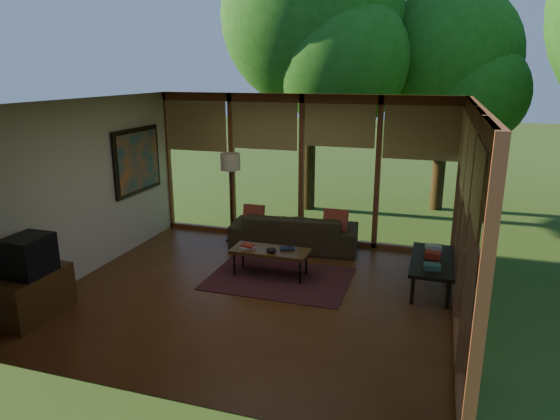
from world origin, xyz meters
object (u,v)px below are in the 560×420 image
(television, at_px, (29,255))
(side_console, at_px, (432,262))
(floor_lamp, at_px, (231,167))
(sofa, at_px, (294,231))
(coffee_table, at_px, (270,252))
(media_cabinet, at_px, (33,295))

(television, xyz_separation_m, side_console, (4.85, 2.47, -0.44))
(floor_lamp, distance_m, side_console, 3.92)
(television, bearing_deg, side_console, 26.98)
(sofa, height_order, television, television)
(television, bearing_deg, coffee_table, 42.11)
(floor_lamp, xyz_separation_m, coffee_table, (1.22, -1.38, -1.01))
(media_cabinet, relative_size, floor_lamp, 0.61)
(coffee_table, distance_m, side_console, 2.41)
(media_cabinet, relative_size, television, 1.82)
(coffee_table, bearing_deg, sofa, 89.41)
(floor_lamp, relative_size, coffee_table, 1.38)
(sofa, distance_m, television, 4.32)
(television, bearing_deg, floor_lamp, 71.16)
(television, xyz_separation_m, floor_lamp, (1.23, 3.59, 0.56))
(sofa, xyz_separation_m, side_console, (2.39, -1.04, 0.09))
(media_cabinet, distance_m, television, 0.55)
(sofa, relative_size, television, 4.04)
(media_cabinet, bearing_deg, side_console, 26.89)
(television, height_order, floor_lamp, floor_lamp)
(television, distance_m, side_console, 5.46)
(media_cabinet, xyz_separation_m, side_console, (4.87, 2.47, 0.11))
(media_cabinet, bearing_deg, television, 0.00)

